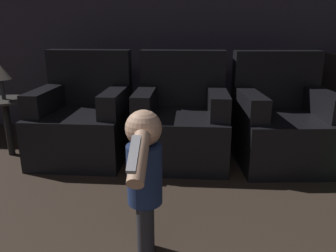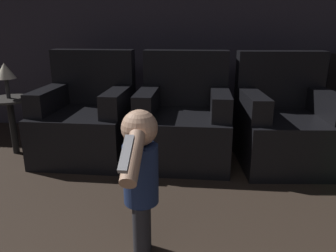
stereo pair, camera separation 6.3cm
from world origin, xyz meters
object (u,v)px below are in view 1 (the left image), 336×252
at_px(person_toddler, 144,175).
at_px(armchair_right, 282,125).
at_px(armchair_middle, 181,122).
at_px(armchair_left, 84,121).
at_px(lamp, 0,72).

bearing_deg(person_toddler, armchair_right, -42.43).
xyz_separation_m(armchair_middle, person_toddler, (-0.14, -1.39, 0.14)).
relative_size(armchair_middle, armchair_right, 1.00).
bearing_deg(armchair_right, armchair_left, 174.86).
height_order(armchair_left, person_toddler, armchair_left).
bearing_deg(lamp, person_toddler, -42.32).
bearing_deg(person_toddler, lamp, 41.87).
bearing_deg(armchair_right, armchair_middle, 174.85).
distance_m(armchair_left, armchair_middle, 0.90).
bearing_deg(armchair_left, lamp, -175.05).
distance_m(armchair_right, person_toddler, 1.74).
relative_size(armchair_right, lamp, 2.98).
relative_size(armchair_left, lamp, 2.98).
bearing_deg(person_toddler, armchair_middle, -11.50).
xyz_separation_m(person_toddler, lamp, (-1.46, 1.33, 0.31)).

